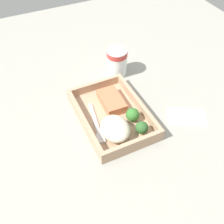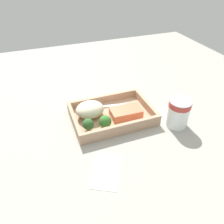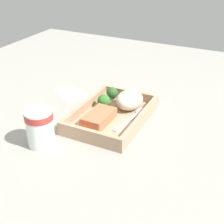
{
  "view_description": "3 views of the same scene",
  "coord_description": "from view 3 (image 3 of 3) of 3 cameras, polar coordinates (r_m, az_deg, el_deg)",
  "views": [
    {
      "loc": [
        48.89,
        -23.15,
        60.66
      ],
      "look_at": [
        0.0,
        0.0,
        2.7
      ],
      "focal_mm": 42.0,
      "sensor_mm": 36.0,
      "label": 1
    },
    {
      "loc": [
        21.34,
        57.35,
        48.17
      ],
      "look_at": [
        0.0,
        0.0,
        2.7
      ],
      "focal_mm": 35.0,
      "sensor_mm": 36.0,
      "label": 2
    },
    {
      "loc": [
        -71.73,
        -35.12,
        47.39
      ],
      "look_at": [
        0.0,
        0.0,
        2.7
      ],
      "focal_mm": 50.0,
      "sensor_mm": 36.0,
      "label": 3
    }
  ],
  "objects": [
    {
      "name": "ground_plane",
      "position": [
        0.93,
        0.0,
        -1.98
      ],
      "size": [
        160.0,
        160.0,
        2.0
      ],
      "primitive_type": "cube",
      "color": "gray"
    },
    {
      "name": "takeout_tray",
      "position": [
        0.93,
        0.0,
        -1.13
      ],
      "size": [
        27.95,
        19.27,
        1.2
      ],
      "primitive_type": "cube",
      "color": "tan",
      "rests_on": "ground_plane"
    },
    {
      "name": "tray_rim",
      "position": [
        0.92,
        0.0,
        -0.02
      ],
      "size": [
        27.95,
        19.27,
        2.91
      ],
      "color": "tan",
      "rests_on": "takeout_tray"
    },
    {
      "name": "salmon_fillet",
      "position": [
        0.89,
        -2.39,
        -1.02
      ],
      "size": [
        10.81,
        6.59,
        2.89
      ],
      "primitive_type": "cube",
      "rotation": [
        0.0,
        0.0,
        -0.04
      ],
      "color": "#DF704A",
      "rests_on": "takeout_tray"
    },
    {
      "name": "mashed_potatoes",
      "position": [
        0.96,
        3.21,
        2.23
      ],
      "size": [
        9.81,
        8.08,
        5.48
      ],
      "primitive_type": "ellipsoid",
      "color": "beige",
      "rests_on": "takeout_tray"
    },
    {
      "name": "broccoli_floret_1",
      "position": [
        1.01,
        0.08,
        3.47
      ],
      "size": [
        3.67,
        3.67,
        4.31
      ],
      "color": "#7EA765",
      "rests_on": "takeout_tray"
    },
    {
      "name": "broccoli_floret_2",
      "position": [
        0.96,
        -1.49,
        2.0
      ],
      "size": [
        4.11,
        4.11,
        4.19
      ],
      "color": "#81A55C",
      "rests_on": "takeout_tray"
    },
    {
      "name": "fork",
      "position": [
        0.91,
        3.75,
        -1.04
      ],
      "size": [
        15.85,
        4.25,
        0.44
      ],
      "color": "silver",
      "rests_on": "takeout_tray"
    },
    {
      "name": "paper_cup",
      "position": [
        0.82,
        -13.05,
        -2.56
      ],
      "size": [
        7.22,
        7.22,
        9.8
      ],
      "color": "white",
      "rests_on": "ground_plane"
    },
    {
      "name": "receipt_slip",
      "position": [
        1.1,
        -7.8,
        3.41
      ],
      "size": [
        12.33,
        14.16,
        0.24
      ],
      "primitive_type": "cube",
      "rotation": [
        0.0,
        0.0,
        -0.49
      ],
      "color": "white",
      "rests_on": "ground_plane"
    }
  ]
}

